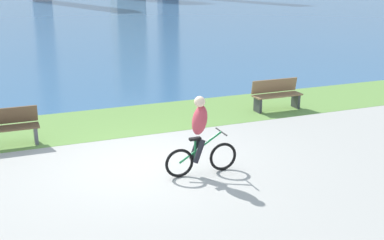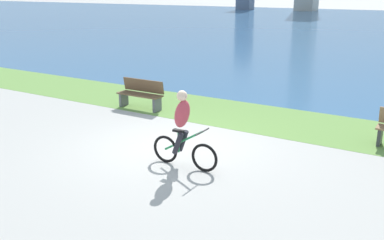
% 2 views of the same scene
% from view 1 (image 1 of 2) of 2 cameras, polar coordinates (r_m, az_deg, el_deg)
% --- Properties ---
extents(ground_plane, '(300.00, 300.00, 0.00)m').
position_cam_1_polar(ground_plane, '(10.64, -5.15, -5.19)').
color(ground_plane, '#B2AFA8').
extents(grass_strip_bayside, '(120.00, 2.83, 0.01)m').
position_cam_1_polar(grass_strip_bayside, '(13.67, -9.19, -0.21)').
color(grass_strip_bayside, '#6B9947').
rests_on(grass_strip_bayside, ground).
extents(bay_water_surface, '(300.00, 65.62, 0.00)m').
position_cam_1_polar(bay_water_surface, '(47.25, -18.74, 11.37)').
color(bay_water_surface, '#386693').
rests_on(bay_water_surface, ground).
extents(cyclist_lead, '(1.57, 0.52, 1.64)m').
position_cam_1_polar(cyclist_lead, '(9.85, 0.94, -1.82)').
color(cyclist_lead, black).
rests_on(cyclist_lead, ground).
extents(bench_near_path, '(1.50, 0.47, 0.90)m').
position_cam_1_polar(bench_near_path, '(14.81, 9.75, 2.90)').
color(bench_near_path, olive).
rests_on(bench_near_path, ground).
extents(bench_far_along_path, '(1.50, 0.47, 0.90)m').
position_cam_1_polar(bench_far_along_path, '(12.37, -20.77, -0.83)').
color(bench_far_along_path, brown).
rests_on(bench_far_along_path, ground).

